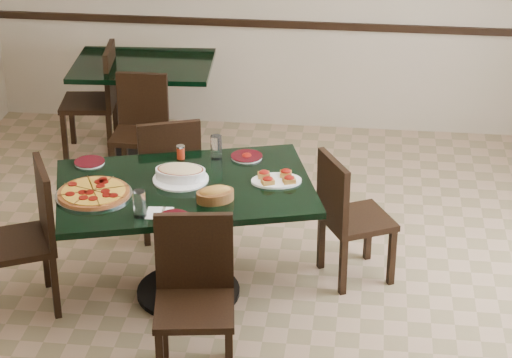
# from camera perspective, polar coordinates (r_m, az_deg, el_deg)

# --- Properties ---
(floor) EXTENTS (5.50, 5.50, 0.00)m
(floor) POSITION_cam_1_polar(r_m,az_deg,el_deg) (6.20, -0.45, -6.77)
(floor) COLOR #927254
(floor) RESTS_ON ground
(room_shell) EXTENTS (5.50, 5.50, 5.50)m
(room_shell) POSITION_cam_1_polar(r_m,az_deg,el_deg) (7.24, 9.42, 8.10)
(room_shell) COLOR white
(room_shell) RESTS_ON floor
(main_table) EXTENTS (1.70, 1.34, 0.75)m
(main_table) POSITION_cam_1_polar(r_m,az_deg,el_deg) (5.96, -4.04, -1.92)
(main_table) COLOR black
(main_table) RESTS_ON floor
(back_table) EXTENTS (1.13, 0.85, 0.75)m
(back_table) POSITION_cam_1_polar(r_m,az_deg,el_deg) (7.97, -6.41, 5.07)
(back_table) COLOR black
(back_table) RESTS_ON floor
(chair_far) EXTENTS (0.53, 0.53, 0.88)m
(chair_far) POSITION_cam_1_polar(r_m,az_deg,el_deg) (6.67, -5.03, 0.48)
(chair_far) COLOR black
(chair_far) RESTS_ON floor
(chair_near) EXTENTS (0.48, 0.48, 0.90)m
(chair_near) POSITION_cam_1_polar(r_m,az_deg,el_deg) (5.35, -3.53, -6.30)
(chair_near) COLOR black
(chair_near) RESTS_ON floor
(chair_right) EXTENTS (0.53, 0.53, 0.84)m
(chair_right) POSITION_cam_1_polar(r_m,az_deg,el_deg) (6.19, 5.20, -1.92)
(chair_right) COLOR black
(chair_right) RESTS_ON floor
(chair_left) EXTENTS (0.57, 0.57, 0.91)m
(chair_left) POSITION_cam_1_polar(r_m,az_deg,el_deg) (6.02, -12.85, -2.90)
(chair_left) COLOR black
(chair_left) RESTS_ON floor
(back_chair_near) EXTENTS (0.39, 0.39, 0.82)m
(back_chair_near) POSITION_cam_1_polar(r_m,az_deg,el_deg) (7.51, -6.60, 3.14)
(back_chair_near) COLOR black
(back_chair_near) RESTS_ON floor
(back_chair_left) EXTENTS (0.46, 0.46, 0.89)m
(back_chair_left) POSITION_cam_1_polar(r_m,az_deg,el_deg) (8.00, -8.99, 4.78)
(back_chair_left) COLOR black
(back_chair_left) RESTS_ON floor
(pepperoni_pizza) EXTENTS (0.45, 0.45, 0.04)m
(pepperoni_pizza) POSITION_cam_1_polar(r_m,az_deg,el_deg) (5.81, -9.26, -0.79)
(pepperoni_pizza) COLOR silver
(pepperoni_pizza) RESTS_ON main_table
(lasagna_casserole) EXTENTS (0.33, 0.33, 0.09)m
(lasagna_casserole) POSITION_cam_1_polar(r_m,az_deg,el_deg) (5.92, -4.34, 0.34)
(lasagna_casserole) COLOR white
(lasagna_casserole) RESTS_ON main_table
(bread_basket) EXTENTS (0.27, 0.24, 0.09)m
(bread_basket) POSITION_cam_1_polar(r_m,az_deg,el_deg) (5.67, -2.35, -0.88)
(bread_basket) COLOR brown
(bread_basket) RESTS_ON main_table
(bruschetta_platter) EXTENTS (0.34, 0.26, 0.05)m
(bruschetta_platter) POSITION_cam_1_polar(r_m,az_deg,el_deg) (5.90, 1.17, 0.04)
(bruschetta_platter) COLOR white
(bruschetta_platter) RESTS_ON main_table
(side_plate_near) EXTENTS (0.17, 0.17, 0.02)m
(side_plate_near) POSITION_cam_1_polar(r_m,az_deg,el_deg) (5.52, -4.70, -2.17)
(side_plate_near) COLOR white
(side_plate_near) RESTS_ON main_table
(side_plate_far_r) EXTENTS (0.20, 0.20, 0.03)m
(side_plate_far_r) POSITION_cam_1_polar(r_m,az_deg,el_deg) (6.21, -0.53, 1.30)
(side_plate_far_r) COLOR white
(side_plate_far_r) RESTS_ON main_table
(side_plate_far_l) EXTENTS (0.19, 0.19, 0.02)m
(side_plate_far_l) POSITION_cam_1_polar(r_m,az_deg,el_deg) (6.22, -9.49, 0.95)
(side_plate_far_l) COLOR white
(side_plate_far_l) RESTS_ON main_table
(napkin_setting) EXTENTS (0.16, 0.16, 0.01)m
(napkin_setting) POSITION_cam_1_polar(r_m,az_deg,el_deg) (5.57, -5.51, -1.95)
(napkin_setting) COLOR white
(napkin_setting) RESTS_ON main_table
(water_glass_a) EXTENTS (0.07, 0.07, 0.15)m
(water_glass_a) POSITION_cam_1_polar(r_m,az_deg,el_deg) (6.17, -2.29, 1.82)
(water_glass_a) COLOR white
(water_glass_a) RESTS_ON main_table
(water_glass_b) EXTENTS (0.07, 0.07, 0.16)m
(water_glass_b) POSITION_cam_1_polar(r_m,az_deg,el_deg) (5.52, -6.67, -1.42)
(water_glass_b) COLOR white
(water_glass_b) RESTS_ON main_table
(pepper_shaker) EXTENTS (0.05, 0.05, 0.09)m
(pepper_shaker) POSITION_cam_1_polar(r_m,az_deg,el_deg) (6.20, -4.33, 1.55)
(pepper_shaker) COLOR #B02912
(pepper_shaker) RESTS_ON main_table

